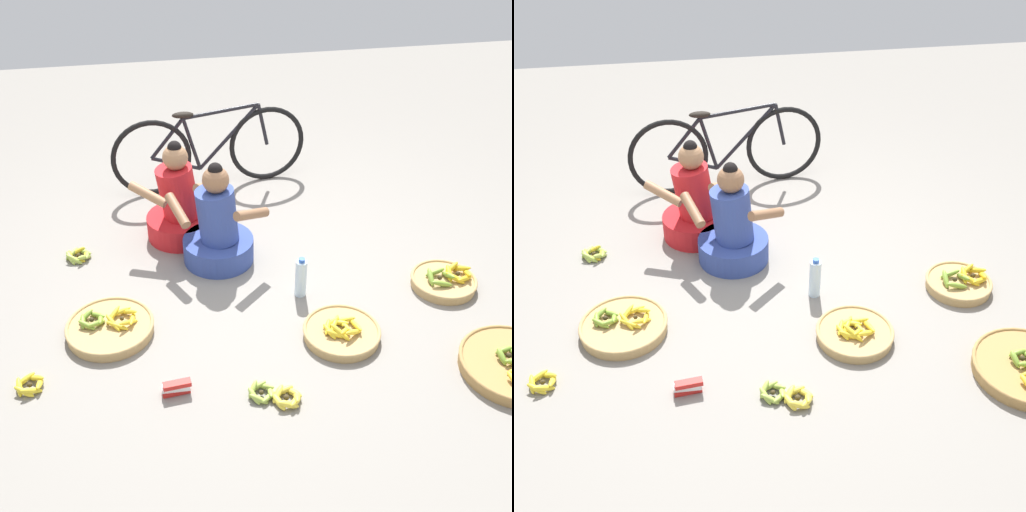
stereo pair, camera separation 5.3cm
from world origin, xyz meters
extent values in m
plane|color=gray|center=(0.00, 0.00, 0.00)|extent=(10.00, 10.00, 0.00)
cylinder|color=#334793|center=(-0.19, 0.30, 0.09)|extent=(0.52, 0.52, 0.18)
cylinder|color=#334793|center=(-0.19, 0.30, 0.38)|extent=(0.37, 0.35, 0.42)
sphere|color=#8C6042|center=(-0.19, 0.30, 0.67)|extent=(0.19, 0.19, 0.19)
sphere|color=black|center=(-0.19, 0.30, 0.74)|extent=(0.10, 0.10, 0.10)
cylinder|color=#8C6042|center=(-0.47, 0.29, 0.46)|extent=(0.17, 0.31, 0.16)
cylinder|color=#8C6042|center=(0.03, 0.14, 0.46)|extent=(0.29, 0.23, 0.16)
cylinder|color=red|center=(-0.44, 0.67, 0.09)|extent=(0.52, 0.52, 0.18)
cylinder|color=red|center=(-0.44, 0.67, 0.39)|extent=(0.35, 0.31, 0.44)
sphere|color=#9E704C|center=(-0.44, 0.67, 0.68)|extent=(0.19, 0.19, 0.19)
sphere|color=black|center=(-0.44, 0.67, 0.75)|extent=(0.10, 0.10, 0.10)
cylinder|color=#9E704C|center=(-0.66, 0.54, 0.47)|extent=(0.29, 0.23, 0.16)
cylinder|color=#9E704C|center=(-0.20, 0.57, 0.47)|extent=(0.28, 0.25, 0.16)
torus|color=black|center=(-0.61, 1.37, 0.34)|extent=(0.68, 0.11, 0.68)
torus|color=black|center=(0.41, 1.48, 0.34)|extent=(0.68, 0.11, 0.68)
cylinder|color=black|center=(0.06, 1.44, 0.45)|extent=(0.55, 0.09, 0.55)
cylinder|color=black|center=(-0.26, 1.41, 0.43)|extent=(0.15, 0.05, 0.49)
cylinder|color=black|center=(0.00, 1.44, 0.69)|extent=(0.65, 0.10, 0.08)
cylinder|color=black|center=(-0.40, 1.40, 0.27)|extent=(0.42, 0.07, 0.18)
cylinder|color=black|center=(-0.46, 1.39, 0.50)|extent=(0.32, 0.06, 0.35)
cylinder|color=black|center=(0.37, 1.47, 0.53)|extent=(0.11, 0.04, 0.38)
ellipsoid|color=black|center=(-0.32, 1.40, 0.70)|extent=(0.18, 0.08, 0.05)
cylinder|color=tan|center=(1.32, -0.31, 0.03)|extent=(0.44, 0.44, 0.06)
torus|color=tan|center=(1.32, -0.31, 0.06)|extent=(0.46, 0.46, 0.02)
ellipsoid|color=gold|center=(1.49, -0.32, 0.09)|extent=(0.06, 0.15, 0.09)
ellipsoid|color=gold|center=(1.47, -0.26, 0.10)|extent=(0.13, 0.13, 0.09)
ellipsoid|color=gold|center=(1.40, -0.25, 0.10)|extent=(0.15, 0.10, 0.09)
ellipsoid|color=gold|center=(1.36, -0.30, 0.09)|extent=(0.06, 0.15, 0.09)
ellipsoid|color=gold|center=(1.38, -0.35, 0.09)|extent=(0.13, 0.12, 0.08)
ellipsoid|color=gold|center=(1.45, -0.36, 0.09)|extent=(0.15, 0.09, 0.06)
sphere|color=#382D19|center=(1.42, -0.31, 0.09)|extent=(0.03, 0.03, 0.03)
ellipsoid|color=olive|center=(1.34, -0.31, 0.09)|extent=(0.06, 0.15, 0.09)
ellipsoid|color=olive|center=(1.27, -0.26, 0.09)|extent=(0.15, 0.05, 0.07)
ellipsoid|color=olive|center=(1.21, -0.32, 0.10)|extent=(0.05, 0.15, 0.09)
ellipsoid|color=olive|center=(1.27, -0.39, 0.09)|extent=(0.16, 0.06, 0.06)
sphere|color=#382D19|center=(1.28, -0.33, 0.09)|extent=(0.03, 0.03, 0.03)
cylinder|color=tan|center=(0.46, -0.69, 0.03)|extent=(0.48, 0.48, 0.06)
torus|color=tan|center=(0.46, -0.69, 0.06)|extent=(0.50, 0.50, 0.02)
ellipsoid|color=yellow|center=(0.55, -0.68, 0.08)|extent=(0.06, 0.17, 0.06)
ellipsoid|color=yellow|center=(0.49, -0.62, 0.08)|extent=(0.16, 0.05, 0.06)
ellipsoid|color=yellow|center=(0.42, -0.66, 0.08)|extent=(0.11, 0.15, 0.06)
ellipsoid|color=yellow|center=(0.43, -0.75, 0.09)|extent=(0.14, 0.13, 0.10)
ellipsoid|color=yellow|center=(0.52, -0.76, 0.09)|extent=(0.15, 0.11, 0.09)
sphere|color=#382D19|center=(0.48, -0.70, 0.08)|extent=(0.03, 0.03, 0.03)
ellipsoid|color=yellow|center=(0.48, -0.68, 0.08)|extent=(0.06, 0.14, 0.06)
ellipsoid|color=yellow|center=(0.46, -0.64, 0.08)|extent=(0.13, 0.09, 0.06)
ellipsoid|color=yellow|center=(0.40, -0.64, 0.08)|extent=(0.13, 0.08, 0.07)
ellipsoid|color=yellow|center=(0.37, -0.67, 0.08)|extent=(0.08, 0.13, 0.06)
ellipsoid|color=yellow|center=(0.37, -0.71, 0.08)|extent=(0.08, 0.13, 0.06)
ellipsoid|color=yellow|center=(0.40, -0.75, 0.08)|extent=(0.13, 0.08, 0.07)
ellipsoid|color=yellow|center=(0.47, -0.73, 0.09)|extent=(0.11, 0.12, 0.07)
sphere|color=#382D19|center=(0.43, -0.69, 0.08)|extent=(0.03, 0.03, 0.03)
cylinder|color=tan|center=(-0.98, -0.38, 0.03)|extent=(0.55, 0.55, 0.06)
torus|color=tan|center=(-0.98, -0.38, 0.06)|extent=(0.56, 0.56, 0.02)
ellipsoid|color=yellow|center=(-0.84, -0.37, 0.09)|extent=(0.05, 0.16, 0.06)
ellipsoid|color=yellow|center=(-0.86, -0.31, 0.09)|extent=(0.14, 0.12, 0.08)
ellipsoid|color=yellow|center=(-0.92, -0.29, 0.09)|extent=(0.16, 0.06, 0.06)
ellipsoid|color=yellow|center=(-0.96, -0.32, 0.09)|extent=(0.12, 0.14, 0.08)
ellipsoid|color=yellow|center=(-0.96, -0.40, 0.09)|extent=(0.11, 0.14, 0.08)
ellipsoid|color=yellow|center=(-0.93, -0.42, 0.09)|extent=(0.15, 0.10, 0.06)
ellipsoid|color=yellow|center=(-0.86, -0.42, 0.10)|extent=(0.14, 0.12, 0.09)
sphere|color=#382D19|center=(-0.90, -0.36, 0.09)|extent=(0.03, 0.03, 0.03)
ellipsoid|color=olive|center=(-1.04, -0.34, 0.09)|extent=(0.04, 0.13, 0.06)
ellipsoid|color=olive|center=(-1.06, -0.30, 0.09)|extent=(0.12, 0.11, 0.05)
ellipsoid|color=olive|center=(-1.13, -0.30, 0.09)|extent=(0.12, 0.11, 0.07)
ellipsoid|color=olive|center=(-1.15, -0.34, 0.09)|extent=(0.04, 0.13, 0.06)
ellipsoid|color=olive|center=(-1.12, -0.39, 0.09)|extent=(0.13, 0.09, 0.07)
ellipsoid|color=olive|center=(-1.06, -0.38, 0.09)|extent=(0.12, 0.11, 0.07)
sphere|color=#382D19|center=(-1.09, -0.34, 0.09)|extent=(0.03, 0.03, 0.03)
ellipsoid|color=olive|center=(1.35, -1.07, 0.09)|extent=(0.12, 0.05, 0.06)
ellipsoid|color=olive|center=(1.31, -1.13, 0.10)|extent=(0.05, 0.12, 0.08)
sphere|color=#382D19|center=(1.36, -1.12, 0.09)|extent=(0.03, 0.03, 0.03)
ellipsoid|color=#9EB747|center=(-0.08, -1.09, 0.03)|extent=(0.04, 0.12, 0.07)
ellipsoid|color=#9EB747|center=(-0.10, -1.04, 0.03)|extent=(0.12, 0.10, 0.06)
ellipsoid|color=#9EB747|center=(-0.15, -1.03, 0.03)|extent=(0.13, 0.06, 0.06)
ellipsoid|color=#9EB747|center=(-0.18, -1.05, 0.03)|extent=(0.09, 0.12, 0.08)
ellipsoid|color=#9EB747|center=(-0.18, -1.11, 0.03)|extent=(0.08, 0.12, 0.08)
ellipsoid|color=#9EB747|center=(-0.16, -1.13, 0.03)|extent=(0.12, 0.08, 0.07)
ellipsoid|color=#9EB747|center=(-0.10, -1.12, 0.02)|extent=(0.11, 0.11, 0.05)
sphere|color=#382D19|center=(-0.13, -1.08, 0.03)|extent=(0.03, 0.03, 0.03)
ellipsoid|color=yellow|center=(0.06, -1.16, 0.03)|extent=(0.06, 0.14, 0.08)
ellipsoid|color=yellow|center=(0.05, -1.11, 0.03)|extent=(0.11, 0.13, 0.06)
ellipsoid|color=yellow|center=(-0.01, -1.09, 0.03)|extent=(0.14, 0.06, 0.06)
ellipsoid|color=yellow|center=(-0.04, -1.11, 0.03)|extent=(0.11, 0.13, 0.07)
ellipsoid|color=yellow|center=(-0.05, -1.17, 0.03)|extent=(0.09, 0.13, 0.06)
ellipsoid|color=yellow|center=(0.00, -1.20, 0.03)|extent=(0.13, 0.06, 0.08)
ellipsoid|color=yellow|center=(0.05, -1.18, 0.03)|extent=(0.11, 0.13, 0.07)
sphere|color=#382D19|center=(0.00, -1.15, 0.03)|extent=(0.03, 0.03, 0.03)
ellipsoid|color=yellow|center=(-1.17, 0.50, 0.03)|extent=(0.04, 0.13, 0.07)
ellipsoid|color=yellow|center=(-1.23, 0.55, 0.03)|extent=(0.13, 0.05, 0.08)
ellipsoid|color=yellow|center=(-1.28, 0.48, 0.03)|extent=(0.05, 0.13, 0.07)
ellipsoid|color=yellow|center=(-1.23, 0.44, 0.03)|extent=(0.13, 0.04, 0.07)
sphere|color=#382D19|center=(-1.22, 0.50, 0.02)|extent=(0.03, 0.03, 0.03)
ellipsoid|color=#9EB747|center=(-1.16, 0.50, 0.03)|extent=(0.04, 0.14, 0.06)
ellipsoid|color=#9EB747|center=(-1.18, 0.54, 0.02)|extent=(0.13, 0.13, 0.06)
ellipsoid|color=#9EB747|center=(-1.24, 0.55, 0.02)|extent=(0.15, 0.07, 0.06)
ellipsoid|color=#9EB747|center=(-1.27, 0.53, 0.02)|extent=(0.11, 0.14, 0.06)
ellipsoid|color=#9EB747|center=(-1.28, 0.47, 0.03)|extent=(0.09, 0.14, 0.08)
ellipsoid|color=#9EB747|center=(-1.25, 0.44, 0.03)|extent=(0.14, 0.10, 0.09)
ellipsoid|color=#9EB747|center=(-1.18, 0.45, 0.03)|extent=(0.12, 0.13, 0.09)
sphere|color=#382D19|center=(-1.22, 0.49, 0.03)|extent=(0.03, 0.03, 0.03)
ellipsoid|color=yellow|center=(-1.38, -0.79, 0.03)|extent=(0.04, 0.13, 0.07)
ellipsoid|color=yellow|center=(-1.41, -0.73, 0.03)|extent=(0.13, 0.10, 0.07)
ellipsoid|color=yellow|center=(-1.47, -0.73, 0.03)|extent=(0.13, 0.10, 0.07)
ellipsoid|color=yellow|center=(-1.50, -0.79, 0.03)|extent=(0.05, 0.13, 0.07)
ellipsoid|color=yellow|center=(-1.47, -0.83, 0.03)|extent=(0.13, 0.09, 0.08)
ellipsoid|color=yellow|center=(-1.42, -0.84, 0.03)|extent=(0.13, 0.07, 0.09)
sphere|color=#382D19|center=(-1.44, -0.78, 0.03)|extent=(0.03, 0.03, 0.03)
cylinder|color=silver|center=(0.31, -0.22, 0.14)|extent=(0.08, 0.08, 0.28)
cylinder|color=#2D59B7|center=(0.31, -0.22, 0.29)|extent=(0.04, 0.04, 0.02)
cube|color=red|center=(-0.61, -0.97, 0.01)|extent=(0.16, 0.06, 0.03)
cube|color=white|center=(-0.61, -0.97, 0.04)|extent=(0.16, 0.05, 0.03)
cube|color=red|center=(-0.60, -0.98, 0.07)|extent=(0.16, 0.06, 0.03)
camera|label=1|loc=(-0.61, -3.49, 2.73)|focal=43.87mm
camera|label=2|loc=(-0.55, -3.50, 2.73)|focal=43.87mm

